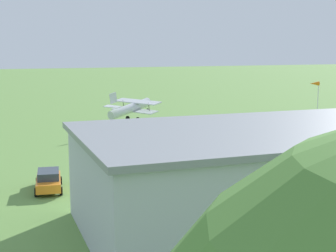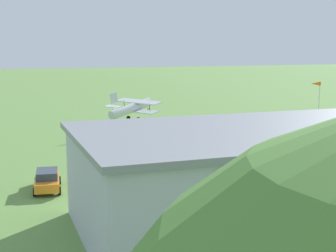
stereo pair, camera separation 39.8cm
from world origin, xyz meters
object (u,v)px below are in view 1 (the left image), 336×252
object	(u,v)px
biplane	(132,108)
person_crossing_taxiway	(173,155)
person_walking_on_apron	(151,158)
windsock	(315,87)
hangar	(312,172)
person_by_parked_cars	(279,148)
car_orange	(49,180)

from	to	relation	value
biplane	person_crossing_taxiway	size ratio (longest dim) A/B	4.51
person_walking_on_apron	windsock	size ratio (longest dim) A/B	0.28
person_crossing_taxiway	biplane	bearing A→B (deg)	-94.75
biplane	person_crossing_taxiway	bearing A→B (deg)	85.25
biplane	person_walking_on_apron	bearing A→B (deg)	78.86
person_crossing_taxiway	windsock	bearing A→B (deg)	-150.58
hangar	windsock	world-z (taller)	windsock
person_crossing_taxiway	person_by_parked_cars	xyz separation A→B (m)	(-11.08, 0.91, 0.00)
person_walking_on_apron	windsock	bearing A→B (deg)	-151.30
hangar	biplane	size ratio (longest dim) A/B	3.87
hangar	windsock	distance (m)	40.75
person_by_parked_cars	hangar	bearing A→B (deg)	63.67
hangar	person_walking_on_apron	bearing A→B (deg)	-71.79
windsock	person_crossing_taxiway	bearing A→B (deg)	29.42
person_walking_on_apron	person_crossing_taxiway	bearing A→B (deg)	-160.21
car_orange	windsock	bearing A→B (deg)	-152.59
car_orange	person_by_parked_cars	world-z (taller)	person_by_parked_cars
biplane	person_crossing_taxiway	distance (m)	19.83
hangar	person_by_parked_cars	size ratio (longest dim) A/B	17.37
hangar	biplane	bearing A→B (deg)	-87.90
biplane	car_orange	world-z (taller)	biplane
hangar	person_walking_on_apron	distance (m)	17.40
person_by_parked_cars	windsock	size ratio (longest dim) A/B	0.28
hangar	person_by_parked_cars	world-z (taller)	hangar
car_orange	person_walking_on_apron	size ratio (longest dim) A/B	2.66
car_orange	biplane	bearing A→B (deg)	-119.14
hangar	person_walking_on_apron	xyz separation A→B (m)	(5.40, -16.40, -2.20)
person_by_parked_cars	person_walking_on_apron	world-z (taller)	person_walking_on_apron
person_by_parked_cars	windsock	distance (m)	23.40
hangar	windsock	xyz separation A→B (m)	(-24.28, -32.65, 2.33)
person_crossing_taxiway	windsock	world-z (taller)	windsock
person_crossing_taxiway	car_orange	bearing A→B (deg)	22.61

